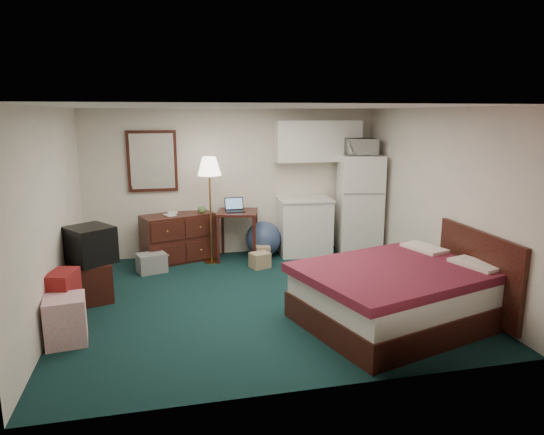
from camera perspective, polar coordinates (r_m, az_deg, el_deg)
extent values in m
cube|color=black|center=(6.57, -1.41, -9.46)|extent=(5.00, 4.50, 0.01)
cube|color=beige|center=(6.11, -1.54, 12.91)|extent=(5.00, 4.50, 0.01)
cube|color=beige|center=(8.41, -4.51, 4.13)|extent=(5.00, 0.01, 2.50)
cube|color=beige|center=(4.10, 4.78, -4.48)|extent=(5.00, 0.01, 2.50)
cube|color=beige|center=(6.24, -24.60, 0.23)|extent=(0.01, 4.50, 2.50)
cube|color=beige|center=(7.14, 18.63, 2.09)|extent=(0.01, 4.50, 2.50)
sphere|color=navy|center=(8.35, -1.02, -2.53)|extent=(0.71, 0.71, 0.61)
imported|color=white|center=(8.39, 10.49, 8.40)|extent=(0.53, 0.33, 0.34)
imported|color=tan|center=(8.01, -12.47, 0.89)|extent=(0.15, 0.08, 0.21)
imported|color=tan|center=(8.19, -12.22, 1.20)|extent=(0.16, 0.03, 0.22)
imported|color=#639B4F|center=(8.16, -8.26, 0.98)|extent=(0.16, 0.15, 0.13)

